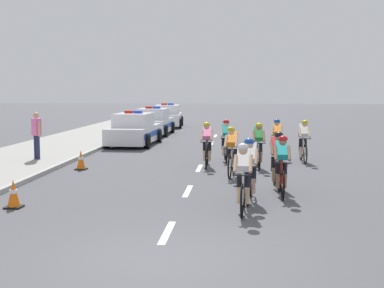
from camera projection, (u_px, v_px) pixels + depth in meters
name	position (u px, v px, depth m)	size (l,w,h in m)	color
ground_plane	(152.00, 263.00, 8.24)	(160.00, 160.00, 0.00)	#4C4C51
sidewalk_slab	(49.00, 150.00, 22.68)	(4.17, 60.00, 0.12)	gray
kerb_edge	(95.00, 150.00, 22.51)	(0.16, 60.00, 0.13)	#9E9E99
lane_markings_centre	(199.00, 168.00, 17.90)	(0.14, 25.60, 0.01)	white
cyclist_lead	(243.00, 177.00, 11.43)	(0.43, 1.72, 1.56)	black
cyclist_second	(250.00, 169.00, 12.55)	(0.45, 1.72, 1.56)	black
cyclist_third	(282.00, 165.00, 13.19)	(0.42, 1.72, 1.56)	black
cyclist_fourth	(277.00, 159.00, 14.22)	(0.43, 1.72, 1.56)	black
cyclist_fifth	(232.00, 151.00, 16.07)	(0.45, 1.72, 1.56)	black
cyclist_sixth	(258.00, 145.00, 17.76)	(0.42, 1.72, 1.56)	black
cyclist_seventh	(207.00, 144.00, 18.08)	(0.42, 1.72, 1.56)	black
cyclist_eighth	(277.00, 139.00, 19.81)	(0.45, 1.72, 1.56)	black
cyclist_ninth	(303.00, 140.00, 19.24)	(0.42, 1.72, 1.56)	black
cyclist_tenth	(226.00, 140.00, 19.51)	(0.44, 1.72, 1.56)	black
police_car_nearest	(134.00, 130.00, 25.01)	(2.14, 4.47, 1.59)	white
police_car_second	(153.00, 123.00, 30.56)	(2.06, 4.43, 1.59)	silver
police_car_third	(168.00, 117.00, 36.62)	(2.22, 4.51, 1.59)	white
traffic_cone_near	(14.00, 194.00, 11.97)	(0.36, 0.36, 0.64)	black
traffic_cone_mid	(81.00, 160.00, 17.55)	(0.36, 0.36, 0.64)	black
spectator_middle	(36.00, 132.00, 19.16)	(0.43, 0.41, 1.68)	#23284C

